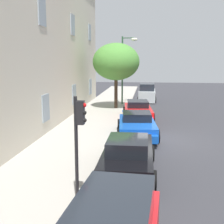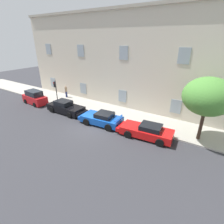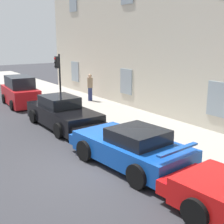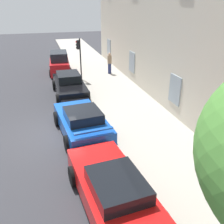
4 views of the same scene
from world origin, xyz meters
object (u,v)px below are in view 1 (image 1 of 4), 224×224
(tree_near_kerb, at_px, (116,62))
(street_lamp, at_px, (127,58))
(sportscar_white_middle, at_px, (138,112))
(traffic_light, at_px, (79,131))
(sportscar_yellow_flank, at_px, (137,127))
(hatchback_distant, at_px, (147,93))
(sportscar_red_lead, at_px, (128,155))

(tree_near_kerb, bearing_deg, street_lamp, -16.76)
(sportscar_white_middle, relative_size, traffic_light, 1.64)
(sportscar_yellow_flank, xyz_separation_m, street_lamp, (11.44, 1.42, 3.71))
(hatchback_distant, xyz_separation_m, street_lamp, (-3.07, 1.86, 3.51))
(street_lamp, bearing_deg, hatchback_distant, -31.17)
(hatchback_distant, relative_size, tree_near_kerb, 0.73)
(hatchback_distant, relative_size, traffic_light, 1.27)
(hatchback_distant, xyz_separation_m, traffic_light, (-22.70, 1.76, 1.47))
(hatchback_distant, distance_m, traffic_light, 22.82)
(sportscar_yellow_flank, distance_m, traffic_light, 8.47)
(street_lamp, bearing_deg, sportscar_red_lead, -175.56)
(street_lamp, bearing_deg, sportscar_yellow_flank, -172.94)
(sportscar_red_lead, height_order, street_lamp, street_lamp)
(tree_near_kerb, distance_m, street_lamp, 2.53)
(sportscar_red_lead, bearing_deg, hatchback_distant, -1.67)
(traffic_light, bearing_deg, sportscar_white_middle, -5.26)
(sportscar_red_lead, height_order, sportscar_yellow_flank, sportscar_red_lead)
(sportscar_red_lead, distance_m, hatchback_distant, 19.62)
(tree_near_kerb, bearing_deg, traffic_light, -177.29)
(sportscar_yellow_flank, bearing_deg, sportscar_white_middle, 1.48)
(tree_near_kerb, bearing_deg, sportscar_red_lead, -171.92)
(sportscar_red_lead, bearing_deg, sportscar_yellow_flank, -1.49)
(traffic_light, bearing_deg, hatchback_distant, -4.44)
(sportscar_white_middle, relative_size, street_lamp, 0.84)
(sportscar_yellow_flank, distance_m, sportscar_white_middle, 4.84)
(sportscar_white_middle, height_order, tree_near_kerb, tree_near_kerb)
(traffic_light, height_order, street_lamp, street_lamp)
(sportscar_yellow_flank, relative_size, traffic_light, 1.50)
(tree_near_kerb, height_order, traffic_light, tree_near_kerb)
(sportscar_red_lead, height_order, hatchback_distant, hatchback_distant)
(sportscar_yellow_flank, relative_size, street_lamp, 0.77)
(sportscar_yellow_flank, xyz_separation_m, hatchback_distant, (14.51, -0.44, 0.20))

